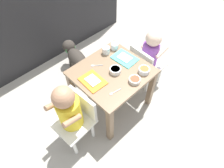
{
  "coord_description": "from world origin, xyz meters",
  "views": [
    {
      "loc": [
        -0.75,
        -0.76,
        1.61
      ],
      "look_at": [
        0.0,
        0.0,
        0.3
      ],
      "focal_mm": 30.96,
      "sensor_mm": 36.0,
      "label": 1
    }
  ],
  "objects_px": {
    "water_cup_left": "(106,51)",
    "water_cup_right": "(115,47)",
    "food_tray_left": "(93,81)",
    "spoon_by_left_tray": "(114,92)",
    "dog": "(76,57)",
    "food_tray_right": "(125,58)",
    "cereal_bowl_left_side": "(115,70)",
    "veggie_bowl_near": "(144,70)",
    "seated_child_right": "(149,54)",
    "cereal_bowl_right_side": "(135,80)",
    "spoon_by_right_tray": "(96,65)",
    "seated_child_left": "(70,111)",
    "dining_table": "(112,78)"
  },
  "relations": [
    {
      "from": "dog",
      "to": "seated_child_left",
      "type": "bearing_deg",
      "value": -128.14
    },
    {
      "from": "water_cup_right",
      "to": "spoon_by_right_tray",
      "type": "xyz_separation_m",
      "value": [
        -0.26,
        -0.04,
        -0.02
      ]
    },
    {
      "from": "spoon_by_left_tray",
      "to": "spoon_by_right_tray",
      "type": "xyz_separation_m",
      "value": [
        0.09,
        0.3,
        0.0
      ]
    },
    {
      "from": "water_cup_right",
      "to": "spoon_by_right_tray",
      "type": "distance_m",
      "value": 0.27
    },
    {
      "from": "dog",
      "to": "veggie_bowl_near",
      "type": "relative_size",
      "value": 4.94
    },
    {
      "from": "food_tray_left",
      "to": "dining_table",
      "type": "bearing_deg",
      "value": -9.07
    },
    {
      "from": "dining_table",
      "to": "seated_child_right",
      "type": "height_order",
      "value": "seated_child_right"
    },
    {
      "from": "seated_child_right",
      "to": "spoon_by_left_tray",
      "type": "distance_m",
      "value": 0.61
    },
    {
      "from": "food_tray_right",
      "to": "cereal_bowl_right_side",
      "type": "xyz_separation_m",
      "value": [
        -0.13,
        -0.23,
        0.01
      ]
    },
    {
      "from": "dining_table",
      "to": "food_tray_right",
      "type": "distance_m",
      "value": 0.2
    },
    {
      "from": "food_tray_right",
      "to": "cereal_bowl_left_side",
      "type": "bearing_deg",
      "value": -162.31
    },
    {
      "from": "food_tray_right",
      "to": "dining_table",
      "type": "bearing_deg",
      "value": -170.93
    },
    {
      "from": "dog",
      "to": "food_tray_left",
      "type": "distance_m",
      "value": 0.66
    },
    {
      "from": "water_cup_right",
      "to": "cereal_bowl_right_side",
      "type": "xyz_separation_m",
      "value": [
        -0.16,
        -0.38,
        -0.01
      ]
    },
    {
      "from": "cereal_bowl_right_side",
      "to": "spoon_by_right_tray",
      "type": "distance_m",
      "value": 0.35
    },
    {
      "from": "dining_table",
      "to": "spoon_by_right_tray",
      "type": "bearing_deg",
      "value": 110.52
    },
    {
      "from": "cereal_bowl_right_side",
      "to": "spoon_by_right_tray",
      "type": "xyz_separation_m",
      "value": [
        -0.1,
        0.34,
        -0.01
      ]
    },
    {
      "from": "dining_table",
      "to": "dog",
      "type": "xyz_separation_m",
      "value": [
        0.04,
        0.59,
        -0.18
      ]
    },
    {
      "from": "cereal_bowl_right_side",
      "to": "food_tray_right",
      "type": "bearing_deg",
      "value": 60.01
    },
    {
      "from": "seated_child_left",
      "to": "water_cup_left",
      "type": "bearing_deg",
      "value": 21.81
    },
    {
      "from": "dining_table",
      "to": "spoon_by_right_tray",
      "type": "distance_m",
      "value": 0.17
    },
    {
      "from": "dog",
      "to": "food_tray_left",
      "type": "bearing_deg",
      "value": -111.37
    },
    {
      "from": "dog",
      "to": "water_cup_right",
      "type": "xyz_separation_m",
      "value": [
        0.17,
        -0.41,
        0.28
      ]
    },
    {
      "from": "seated_child_right",
      "to": "spoon_by_right_tray",
      "type": "height_order",
      "value": "seated_child_right"
    },
    {
      "from": "seated_child_right",
      "to": "water_cup_left",
      "type": "distance_m",
      "value": 0.42
    },
    {
      "from": "food_tray_left",
      "to": "cereal_bowl_right_side",
      "type": "bearing_deg",
      "value": -44.66
    },
    {
      "from": "food_tray_right",
      "to": "spoon_by_left_tray",
      "type": "height_order",
      "value": "food_tray_right"
    },
    {
      "from": "seated_child_right",
      "to": "spoon_by_right_tray",
      "type": "bearing_deg",
      "value": 160.46
    },
    {
      "from": "food_tray_right",
      "to": "veggie_bowl_near",
      "type": "distance_m",
      "value": 0.21
    },
    {
      "from": "food_tray_right",
      "to": "veggie_bowl_near",
      "type": "height_order",
      "value": "veggie_bowl_near"
    },
    {
      "from": "dog",
      "to": "cereal_bowl_left_side",
      "type": "height_order",
      "value": "cereal_bowl_left_side"
    },
    {
      "from": "cereal_bowl_left_side",
      "to": "spoon_by_right_tray",
      "type": "xyz_separation_m",
      "value": [
        -0.07,
        0.16,
        -0.02
      ]
    },
    {
      "from": "cereal_bowl_right_side",
      "to": "cereal_bowl_left_side",
      "type": "bearing_deg",
      "value": 101.68
    },
    {
      "from": "water_cup_left",
      "to": "veggie_bowl_near",
      "type": "xyz_separation_m",
      "value": [
        0.06,
        -0.38,
        -0.0
      ]
    },
    {
      "from": "dog",
      "to": "spoon_by_left_tray",
      "type": "distance_m",
      "value": 0.82
    },
    {
      "from": "seated_child_left",
      "to": "water_cup_left",
      "type": "distance_m",
      "value": 0.62
    },
    {
      "from": "food_tray_left",
      "to": "spoon_by_left_tray",
      "type": "relative_size",
      "value": 2.03
    },
    {
      "from": "spoon_by_right_tray",
      "to": "dining_table",
      "type": "bearing_deg",
      "value": -69.48
    },
    {
      "from": "seated_child_right",
      "to": "cereal_bowl_right_side",
      "type": "height_order",
      "value": "seated_child_right"
    },
    {
      "from": "cereal_bowl_right_side",
      "to": "cereal_bowl_left_side",
      "type": "height_order",
      "value": "cereal_bowl_left_side"
    },
    {
      "from": "food_tray_right",
      "to": "water_cup_left",
      "type": "height_order",
      "value": "water_cup_left"
    },
    {
      "from": "water_cup_left",
      "to": "cereal_bowl_right_side",
      "type": "height_order",
      "value": "water_cup_left"
    },
    {
      "from": "veggie_bowl_near",
      "to": "cereal_bowl_left_side",
      "type": "relative_size",
      "value": 0.97
    },
    {
      "from": "water_cup_left",
      "to": "water_cup_right",
      "type": "height_order",
      "value": "water_cup_left"
    },
    {
      "from": "food_tray_right",
      "to": "spoon_by_right_tray",
      "type": "relative_size",
      "value": 2.53
    },
    {
      "from": "cereal_bowl_right_side",
      "to": "spoon_by_right_tray",
      "type": "bearing_deg",
      "value": 106.75
    },
    {
      "from": "veggie_bowl_near",
      "to": "spoon_by_left_tray",
      "type": "relative_size",
      "value": 0.89
    },
    {
      "from": "spoon_by_left_tray",
      "to": "cereal_bowl_right_side",
      "type": "bearing_deg",
      "value": -10.47
    },
    {
      "from": "cereal_bowl_right_side",
      "to": "spoon_by_right_tray",
      "type": "height_order",
      "value": "cereal_bowl_right_side"
    },
    {
      "from": "dining_table",
      "to": "cereal_bowl_left_side",
      "type": "distance_m",
      "value": 0.11
    }
  ]
}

